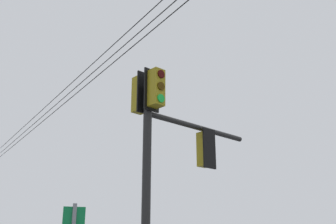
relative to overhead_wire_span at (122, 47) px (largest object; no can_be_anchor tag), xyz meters
The scene contains 2 objects.
signal_mast_assembly 3.51m from the overhead_wire_span, 88.71° to the left, with size 3.70×1.23×6.13m.
overhead_wire_span is the anchor object (origin of this frame).
Camera 1 is at (6.20, 6.33, 2.12)m, focal length 42.67 mm.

